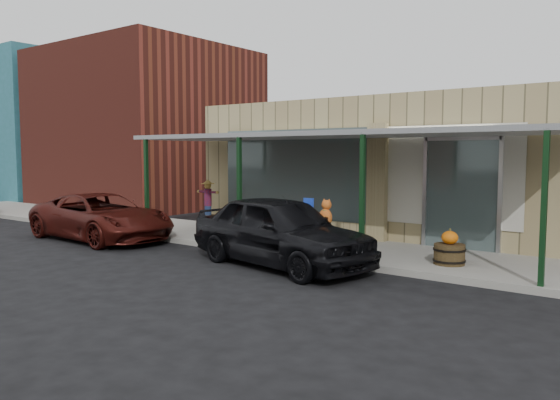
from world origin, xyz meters
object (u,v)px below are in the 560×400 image
Objects in this scene: barrel_scarecrow at (208,211)px; car_maroon at (101,217)px; barrel_pumpkin at (449,252)px; handicap_sign at (308,218)px; parked_sedan at (280,231)px.

car_maroon is at bearing -126.17° from barrel_scarecrow.
barrel_pumpkin is 10.02m from car_maroon.
handicap_sign is (-3.25, -0.69, 0.58)m from barrel_pumpkin.
barrel_pumpkin is 3.76m from parked_sedan.
parked_sedan is at bearing -151.63° from barrel_pumpkin.
barrel_scarecrow is 1.98× the size of barrel_pumpkin.
barrel_scarecrow reaches higher than handicap_sign.
handicap_sign is 1.11m from parked_sedan.
handicap_sign reaches higher than barrel_pumpkin.
barrel_pumpkin is 3.38m from handicap_sign.
handicap_sign is at bearing -76.13° from car_maroon.
barrel_scarecrow is 0.31× the size of parked_sedan.
handicap_sign is at bearing -168.10° from barrel_pumpkin.
parked_sedan is at bearing -42.28° from barrel_scarecrow.
parked_sedan is at bearing -95.45° from handicap_sign.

